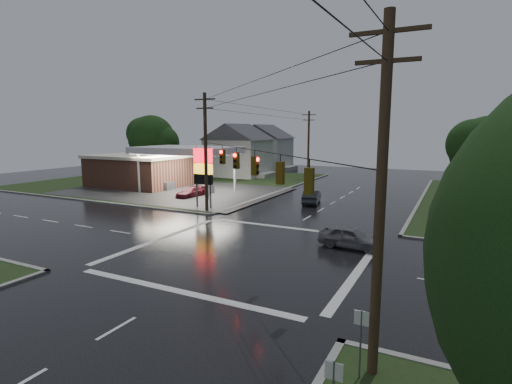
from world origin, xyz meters
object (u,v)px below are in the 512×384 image
at_px(house_far, 264,147).
at_px(tree_nw_behind, 152,139).
at_px(utility_pole_n, 308,144).
at_px(car_crossing, 351,237).
at_px(utility_pole_nw, 206,151).
at_px(house_near, 238,149).
at_px(pylon_sign, 203,168).
at_px(car_pump, 191,192).
at_px(tree_ne_near, 490,152).
at_px(car_north, 312,197).
at_px(utility_pole_se, 381,197).
at_px(gas_station, 148,168).

xyz_separation_m(house_far, tree_nw_behind, (-11.89, -18.01, 1.77)).
distance_m(utility_pole_n, car_crossing, 37.61).
relative_size(utility_pole_nw, house_near, 1.00).
height_order(tree_nw_behind, car_crossing, tree_nw_behind).
xyz_separation_m(pylon_sign, car_pump, (-5.05, 4.72, -3.43)).
relative_size(pylon_sign, utility_pole_n, 0.57).
xyz_separation_m(tree_ne_near, car_north, (-16.05, -4.22, -4.84)).
relative_size(utility_pole_nw, car_crossing, 2.63).
distance_m(utility_pole_nw, house_far, 40.48).
bearing_deg(tree_ne_near, house_near, 158.24).
xyz_separation_m(pylon_sign, utility_pole_se, (20.00, -20.00, 1.71)).
relative_size(gas_station, utility_pole_n, 2.50).
distance_m(gas_station, house_near, 17.07).
bearing_deg(utility_pole_se, house_near, 123.79).
height_order(tree_ne_near, car_north, tree_ne_near).
relative_size(pylon_sign, house_near, 0.54).
bearing_deg(tree_ne_near, car_crossing, -115.31).
distance_m(utility_pole_se, utility_pole_n, 51.16).
relative_size(utility_pole_n, house_far, 0.95).
xyz_separation_m(utility_pole_n, car_north, (7.59, -20.23, -4.75)).
bearing_deg(gas_station, tree_ne_near, 3.30).
xyz_separation_m(pylon_sign, utility_pole_nw, (1.00, -1.00, 1.71)).
bearing_deg(car_crossing, car_pump, 65.68).
bearing_deg(gas_station, house_near, 73.83).
bearing_deg(utility_pole_se, gas_station, 140.30).
distance_m(house_near, tree_nw_behind, 14.33).
bearing_deg(utility_pole_nw, car_pump, 136.59).
relative_size(gas_station, utility_pole_nw, 2.38).
height_order(utility_pole_se, car_north, utility_pole_se).
xyz_separation_m(gas_station, tree_nw_behind, (-8.17, 10.29, 3.63)).
distance_m(utility_pole_se, house_near, 54.77).
xyz_separation_m(utility_pole_nw, house_near, (-11.45, 26.50, -1.32)).
bearing_deg(house_far, utility_pole_n, -38.77).
relative_size(house_far, car_crossing, 2.64).
bearing_deg(house_near, utility_pole_n, 9.91).
bearing_deg(house_near, car_pump, -75.43).
distance_m(pylon_sign, utility_pole_n, 27.56).
relative_size(pylon_sign, utility_pole_nw, 0.55).
distance_m(tree_nw_behind, car_pump, 24.17).
bearing_deg(car_north, house_near, -55.44).
bearing_deg(utility_pole_n, house_near, -170.09).
relative_size(house_near, car_pump, 2.74).
xyz_separation_m(utility_pole_n, house_near, (-11.45, -2.00, -1.06)).
height_order(pylon_sign, house_far, house_far).
relative_size(utility_pole_nw, car_pump, 2.73).
distance_m(pylon_sign, utility_pole_nw, 2.22).
bearing_deg(car_crossing, gas_station, 67.07).
distance_m(utility_pole_n, house_near, 11.67).
bearing_deg(house_far, house_near, -85.24).
xyz_separation_m(gas_station, car_crossing, (31.25, -15.83, -1.83)).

